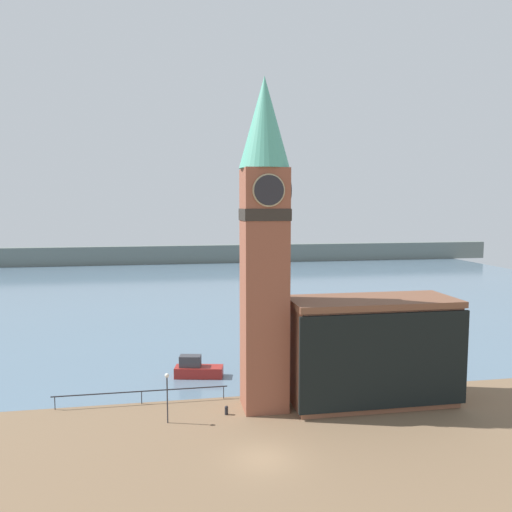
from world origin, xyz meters
TOP-DOWN VIEW (x-y plane):
  - ground_plane at (0.00, 0.00)m, footprint 160.00×160.00m
  - water at (0.00, 70.65)m, footprint 160.00×120.00m
  - far_shoreline at (0.00, 110.65)m, footprint 180.00×3.00m
  - pier_railing at (-8.09, 10.40)m, footprint 14.00×0.08m
  - clock_tower at (1.62, 8.10)m, footprint 3.91×3.91m
  - pier_building at (10.48, 7.64)m, footprint 13.61×5.64m
  - boat_near at (-3.30, 16.10)m, footprint 4.70×2.39m
  - mooring_bollard_near at (-1.53, 7.12)m, footprint 0.27×0.27m
  - lamp_post at (-6.00, 6.41)m, footprint 0.32×0.32m

SIDE VIEW (x-z plane):
  - water at x=0.00m, z-range 0.00..0.00m
  - ground_plane at x=0.00m, z-range 0.00..0.00m
  - mooring_bollard_near at x=-1.53m, z-range 0.03..0.74m
  - boat_near at x=-3.30m, z-range -0.28..1.78m
  - pier_railing at x=-8.09m, z-range 0.43..1.52m
  - far_shoreline at x=0.00m, z-range 0.00..5.00m
  - lamp_post at x=-6.00m, z-range 0.77..4.56m
  - pier_building at x=10.48m, z-range 0.02..8.63m
  - clock_tower at x=1.62m, z-range 0.84..26.64m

